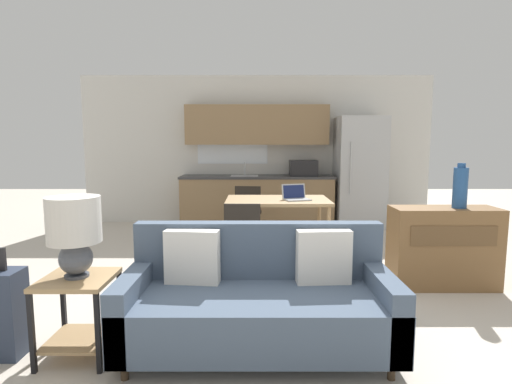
{
  "coord_description": "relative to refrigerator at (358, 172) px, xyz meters",
  "views": [
    {
      "loc": [
        -0.02,
        -2.81,
        1.48
      ],
      "look_at": [
        -0.0,
        1.5,
        0.95
      ],
      "focal_mm": 28.0,
      "sensor_mm": 36.0,
      "label": 1
    }
  ],
  "objects": [
    {
      "name": "laptop",
      "position": [
        -1.32,
        -1.93,
        -0.17
      ],
      "size": [
        0.38,
        0.34,
        0.2
      ],
      "rotation": [
        0.0,
        0.0,
        0.3
      ],
      "color": "#B7BABC",
      "rests_on": "dining_table"
    },
    {
      "name": "dining_chair_near_left",
      "position": [
        -1.98,
        -2.6,
        -0.5
      ],
      "size": [
        0.43,
        0.43,
        0.82
      ],
      "rotation": [
        0.0,
        0.0,
        3.11
      ],
      "color": "black",
      "rests_on": "ground_plane"
    },
    {
      "name": "couch",
      "position": [
        -1.81,
        -4.27,
        -0.62
      ],
      "size": [
        1.88,
        0.8,
        0.88
      ],
      "color": "#3D2D1E",
      "rests_on": "ground_plane"
    },
    {
      "name": "refrigerator",
      "position": [
        0.0,
        0.0,
        0.0
      ],
      "size": [
        0.82,
        0.75,
        1.93
      ],
      "color": "#B7BABC",
      "rests_on": "ground_plane"
    },
    {
      "name": "side_table",
      "position": [
        -3.05,
        -4.4,
        -0.59
      ],
      "size": [
        0.46,
        0.46,
        0.57
      ],
      "color": "tan",
      "rests_on": "ground_plane"
    },
    {
      "name": "dining_table",
      "position": [
        -1.54,
        -1.86,
        -0.29
      ],
      "size": [
        1.34,
        0.85,
        0.75
      ],
      "color": "tan",
      "rests_on": "ground_plane"
    },
    {
      "name": "credenza",
      "position": [
        0.1,
        -3.03,
        -0.55
      ],
      "size": [
        1.06,
        0.41,
        0.83
      ],
      "color": "brown",
      "rests_on": "ground_plane"
    },
    {
      "name": "dining_chair_far_left",
      "position": [
        -1.97,
        -1.07,
        -0.5
      ],
      "size": [
        0.46,
        0.46,
        0.82
      ],
      "rotation": [
        0.0,
        0.0,
        -0.1
      ],
      "color": "black",
      "rests_on": "ground_plane"
    },
    {
      "name": "ground_plane",
      "position": [
        -1.81,
        -4.22,
        -0.97
      ],
      "size": [
        20.0,
        20.0,
        0.0
      ],
      "primitive_type": "plane",
      "color": "beige"
    },
    {
      "name": "wall_back",
      "position": [
        -1.82,
        0.41,
        0.39
      ],
      "size": [
        6.4,
        0.07,
        2.7
      ],
      "color": "silver",
      "rests_on": "ground_plane"
    },
    {
      "name": "kitchen_counter",
      "position": [
        -1.79,
        0.11,
        -0.12
      ],
      "size": [
        2.71,
        0.65,
        2.15
      ],
      "color": "#8E704C",
      "rests_on": "ground_plane"
    },
    {
      "name": "vase",
      "position": [
        0.23,
        -3.05,
        0.07
      ],
      "size": [
        0.14,
        0.14,
        0.45
      ],
      "color": "#234C84",
      "rests_on": "credenza"
    },
    {
      "name": "table_lamp",
      "position": [
        -3.06,
        -4.39,
        -0.06
      ],
      "size": [
        0.35,
        0.35,
        0.56
      ],
      "color": "#4C515B",
      "rests_on": "side_table"
    }
  ]
}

